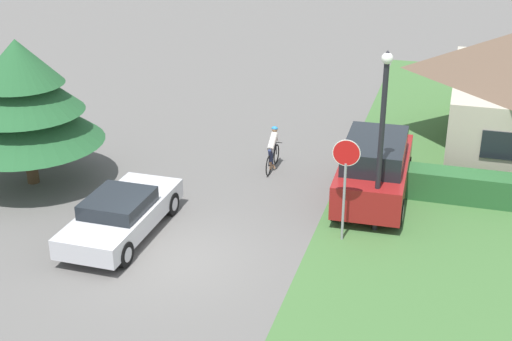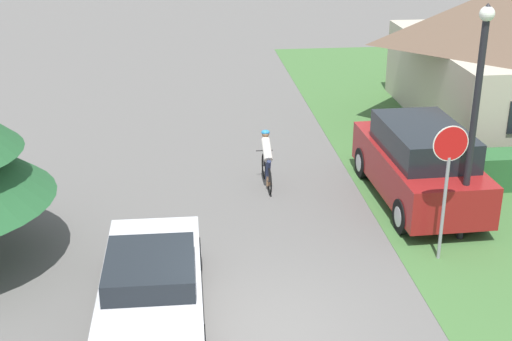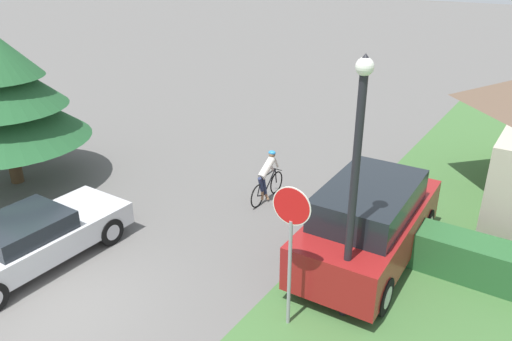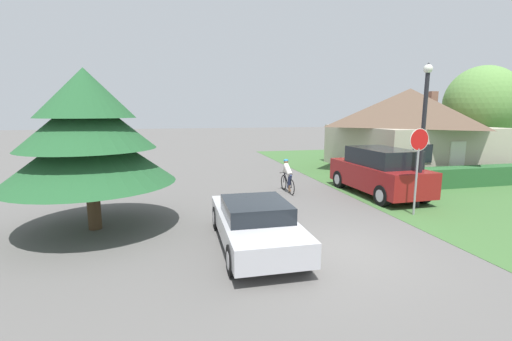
{
  "view_description": "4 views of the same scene",
  "coord_description": "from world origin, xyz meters",
  "px_view_note": "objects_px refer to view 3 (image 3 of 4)",
  "views": [
    {
      "loc": [
        6.56,
        -14.9,
        9.48
      ],
      "look_at": [
        0.92,
        4.39,
        0.76
      ],
      "focal_mm": 50.0,
      "sensor_mm": 36.0,
      "label": 1
    },
    {
      "loc": [
        -1.2,
        -10.39,
        7.35
      ],
      "look_at": [
        0.4,
        4.21,
        1.32
      ],
      "focal_mm": 50.0,
      "sensor_mm": 36.0,
      "label": 2
    },
    {
      "loc": [
        7.65,
        -4.53,
        6.62
      ],
      "look_at": [
        0.85,
        5.9,
        1.06
      ],
      "focal_mm": 35.0,
      "sensor_mm": 36.0,
      "label": 3
    },
    {
      "loc": [
        -3.76,
        -7.48,
        3.43
      ],
      "look_at": [
        -0.51,
        6.32,
        1.02
      ],
      "focal_mm": 24.0,
      "sensor_mm": 36.0,
      "label": 4
    }
  ],
  "objects_px": {
    "sedan_left_lane": "(31,240)",
    "parked_suv_right": "(369,223)",
    "cyclist": "(267,177)",
    "street_lamp": "(355,176)",
    "stop_sign": "(291,230)"
  },
  "relations": [
    {
      "from": "sedan_left_lane",
      "to": "cyclist",
      "type": "distance_m",
      "value": 6.26
    },
    {
      "from": "cyclist",
      "to": "street_lamp",
      "type": "relative_size",
      "value": 0.34
    },
    {
      "from": "cyclist",
      "to": "street_lamp",
      "type": "xyz_separation_m",
      "value": [
        3.88,
        -3.37,
        2.31
      ]
    },
    {
      "from": "sedan_left_lane",
      "to": "stop_sign",
      "type": "height_order",
      "value": "stop_sign"
    },
    {
      "from": "cyclist",
      "to": "parked_suv_right",
      "type": "distance_m",
      "value": 3.8
    },
    {
      "from": "sedan_left_lane",
      "to": "parked_suv_right",
      "type": "bearing_deg",
      "value": -55.35
    },
    {
      "from": "cyclist",
      "to": "stop_sign",
      "type": "xyz_separation_m",
      "value": [
        3.09,
        -4.19,
        1.37
      ]
    },
    {
      "from": "sedan_left_lane",
      "to": "street_lamp",
      "type": "relative_size",
      "value": 0.87
    },
    {
      "from": "sedan_left_lane",
      "to": "stop_sign",
      "type": "xyz_separation_m",
      "value": [
        5.87,
        1.43,
        1.45
      ]
    },
    {
      "from": "parked_suv_right",
      "to": "street_lamp",
      "type": "height_order",
      "value": "street_lamp"
    },
    {
      "from": "street_lamp",
      "to": "cyclist",
      "type": "bearing_deg",
      "value": 138.99
    },
    {
      "from": "parked_suv_right",
      "to": "stop_sign",
      "type": "xyz_separation_m",
      "value": [
        -0.45,
        -2.84,
        1.09
      ]
    },
    {
      "from": "sedan_left_lane",
      "to": "street_lamp",
      "type": "distance_m",
      "value": 7.41
    },
    {
      "from": "parked_suv_right",
      "to": "street_lamp",
      "type": "relative_size",
      "value": 0.95
    },
    {
      "from": "cyclist",
      "to": "sedan_left_lane",
      "type": "bearing_deg",
      "value": 153.0
    }
  ]
}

